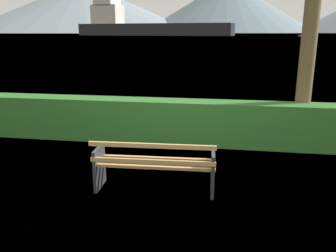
{
  "coord_description": "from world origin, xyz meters",
  "views": [
    {
      "loc": [
        1.03,
        -4.99,
        2.44
      ],
      "look_at": [
        0.0,
        1.26,
        0.71
      ],
      "focal_mm": 37.07,
      "sensor_mm": 36.0,
      "label": 1
    }
  ],
  "objects": [
    {
      "name": "ground_plane",
      "position": [
        0.0,
        0.0,
        0.0
      ],
      "size": [
        1400.0,
        1400.0,
        0.0
      ],
      "primitive_type": "plane",
      "color": "#567A38"
    },
    {
      "name": "water_surface",
      "position": [
        0.0,
        307.97,
        0.0
      ],
      "size": [
        620.0,
        620.0,
        0.0
      ],
      "primitive_type": "plane",
      "color": "#6B8EA3",
      "rests_on": "ground_plane"
    },
    {
      "name": "park_bench",
      "position": [
        0.0,
        -0.06,
        0.43
      ],
      "size": [
        1.91,
        0.66,
        0.87
      ],
      "color": "tan",
      "rests_on": "ground_plane"
    },
    {
      "name": "hedge_row",
      "position": [
        0.0,
        2.46,
        0.48
      ],
      "size": [
        11.25,
        0.6,
        0.97
      ],
      "primitive_type": "cube",
      "color": "#2D6B28",
      "rests_on": "ground_plane"
    },
    {
      "name": "cargo_ship_large",
      "position": [
        -47.82,
        199.02,
        5.79
      ],
      "size": [
        92.37,
        29.41,
        20.71
      ],
      "color": "#232328",
      "rests_on": "water_surface"
    },
    {
      "name": "fishing_boat_near",
      "position": [
        36.09,
        167.74,
        0.52
      ],
      "size": [
        5.55,
        4.99,
        1.42
      ],
      "color": "#B2332D",
      "rests_on": "water_surface"
    },
    {
      "name": "distant_hills",
      "position": [
        -25.39,
        575.44,
        39.92
      ],
      "size": [
        827.88,
        373.61,
        81.32
      ],
      "color": "gray",
      "rests_on": "ground_plane"
    }
  ]
}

